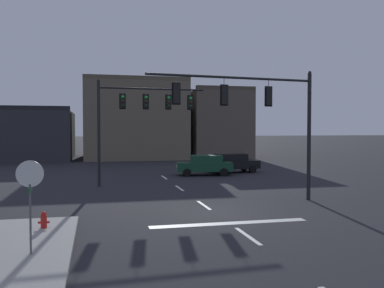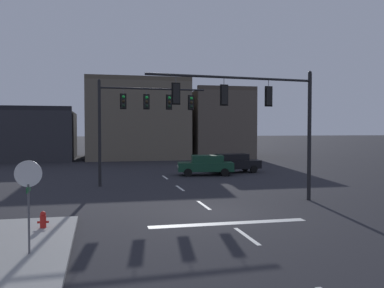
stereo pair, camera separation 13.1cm
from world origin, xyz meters
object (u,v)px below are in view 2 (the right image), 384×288
object	(u,v)px
fire_hydrant	(43,223)
signal_mast_near_side	(260,108)
stop_sign	(28,184)
car_lot_nearside	(206,165)
car_lot_middle	(233,163)
signal_mast_far_side	(137,111)

from	to	relation	value
fire_hydrant	signal_mast_near_side	bearing A→B (deg)	20.83
signal_mast_near_side	fire_hydrant	bearing A→B (deg)	-159.17
stop_sign	car_lot_nearside	bearing A→B (deg)	62.21
signal_mast_near_side	car_lot_nearside	size ratio (longest dim) A/B	1.90
stop_sign	car_lot_middle	world-z (taller)	stop_sign
signal_mast_far_side	stop_sign	world-z (taller)	signal_mast_far_side
car_lot_nearside	fire_hydrant	bearing A→B (deg)	-122.23
stop_sign	car_lot_middle	size ratio (longest dim) A/B	0.62
stop_sign	car_lot_nearside	xyz separation A→B (m)	(10.39, 19.72, -1.29)
signal_mast_far_side	fire_hydrant	xyz separation A→B (m)	(-4.50, -11.77, -4.58)
stop_sign	car_lot_nearside	size ratio (longest dim) A/B	0.61
car_lot_middle	car_lot_nearside	bearing A→B (deg)	-151.62
signal_mast_far_side	car_lot_middle	xyz separation A→B (m)	(8.75, 6.27, -4.05)
car_lot_middle	fire_hydrant	xyz separation A→B (m)	(-13.24, -18.04, -0.53)
signal_mast_near_side	signal_mast_far_side	distance (m)	9.65
car_lot_nearside	fire_hydrant	distance (m)	19.52
stop_sign	fire_hydrant	xyz separation A→B (m)	(-0.02, 3.21, -1.82)
signal_mast_near_side	car_lot_nearside	world-z (taller)	signal_mast_near_side
stop_sign	fire_hydrant	distance (m)	3.69
signal_mast_far_side	fire_hydrant	bearing A→B (deg)	-110.90
car_lot_middle	fire_hydrant	size ratio (longest dim) A/B	6.11
signal_mast_far_side	car_lot_middle	world-z (taller)	signal_mast_far_side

